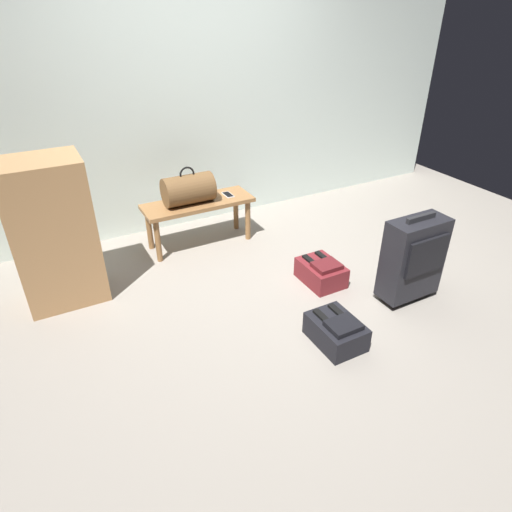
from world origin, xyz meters
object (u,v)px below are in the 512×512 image
object	(u,v)px
cell_phone	(228,195)
suitcase_upright_charcoal	(413,258)
bench	(198,208)
backpack_dark	(336,331)
side_cabinet	(54,233)
backpack_maroon	(321,272)
duffel_bag_brown	(188,189)

from	to	relation	value
cell_phone	suitcase_upright_charcoal	world-z (taller)	suitcase_upright_charcoal
bench	cell_phone	size ratio (longest dim) A/B	6.94
backpack_dark	side_cabinet	bearing A→B (deg)	136.72
cell_phone	backpack_maroon	size ratio (longest dim) A/B	0.38
bench	backpack_maroon	size ratio (longest dim) A/B	2.63
bench	backpack_dark	xyz separation A→B (m)	(0.28, -1.73, -0.27)
suitcase_upright_charcoal	backpack_dark	size ratio (longest dim) A/B	1.86
bench	suitcase_upright_charcoal	size ratio (longest dim) A/B	1.42
bench	cell_phone	world-z (taller)	cell_phone
duffel_bag_brown	backpack_dark	bearing A→B (deg)	-78.32
side_cabinet	cell_phone	bearing A→B (deg)	11.61
cell_phone	backpack_maroon	distance (m)	1.18
suitcase_upright_charcoal	backpack_maroon	size ratio (longest dim) A/B	1.86
suitcase_upright_charcoal	side_cabinet	size ratio (longest dim) A/B	0.64
backpack_dark	backpack_maroon	distance (m)	0.74
cell_phone	backpack_dark	xyz separation A→B (m)	(-0.02, -1.74, -0.34)
duffel_bag_brown	backpack_maroon	distance (m)	1.37
backpack_maroon	suitcase_upright_charcoal	bearing A→B (deg)	-47.90
suitcase_upright_charcoal	backpack_dark	world-z (taller)	suitcase_upright_charcoal
duffel_bag_brown	cell_phone	distance (m)	0.40
backpack_dark	side_cabinet	distance (m)	2.12
backpack_dark	backpack_maroon	world-z (taller)	same
cell_phone	suitcase_upright_charcoal	size ratio (longest dim) A/B	0.20
cell_phone	side_cabinet	size ratio (longest dim) A/B	0.13
duffel_bag_brown	side_cabinet	xyz separation A→B (m)	(-1.15, -0.31, -0.01)
duffel_bag_brown	backpack_maroon	size ratio (longest dim) A/B	1.16
bench	backpack_maroon	world-z (taller)	bench
backpack_dark	cell_phone	bearing A→B (deg)	89.19
cell_phone	suitcase_upright_charcoal	distance (m)	1.76
bench	duffel_bag_brown	xyz separation A→B (m)	(-0.08, -0.00, 0.20)
suitcase_upright_charcoal	side_cabinet	world-z (taller)	side_cabinet
duffel_bag_brown	side_cabinet	distance (m)	1.19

